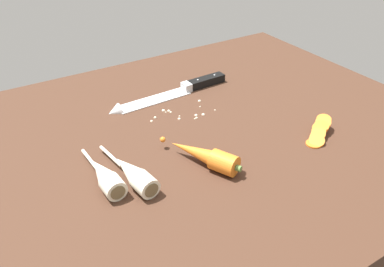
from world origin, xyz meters
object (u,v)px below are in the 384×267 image
(whole_carrot, at_px, (205,156))
(parsnip_front, at_px, (133,174))
(parsnip_mid_left, at_px, (105,176))
(carrot_slice_stack, at_px, (319,132))
(chefs_knife, at_px, (168,94))

(whole_carrot, relative_size, parsnip_front, 0.94)
(whole_carrot, relative_size, parsnip_mid_left, 1.02)
(whole_carrot, distance_m, carrot_slice_stack, 0.27)
(whole_carrot, xyz_separation_m, parsnip_front, (-0.15, 0.02, -0.00))
(chefs_knife, relative_size, carrot_slice_stack, 3.52)
(chefs_knife, xyz_separation_m, parsnip_front, (-0.23, -0.27, 0.01))
(parsnip_mid_left, height_order, carrot_slice_stack, parsnip_mid_left)
(parsnip_front, distance_m, parsnip_mid_left, 0.05)
(chefs_knife, height_order, carrot_slice_stack, carrot_slice_stack)
(chefs_knife, relative_size, parsnip_mid_left, 2.02)
(chefs_knife, bearing_deg, parsnip_mid_left, -137.16)
(whole_carrot, bearing_deg, parsnip_mid_left, 166.99)
(chefs_knife, height_order, parsnip_mid_left, parsnip_mid_left)
(chefs_knife, distance_m, whole_carrot, 0.31)
(chefs_knife, bearing_deg, parsnip_front, -129.41)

